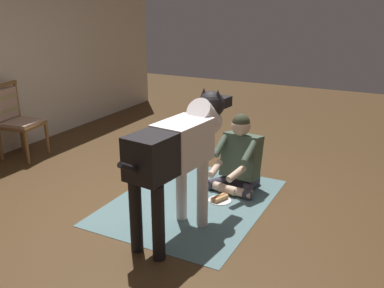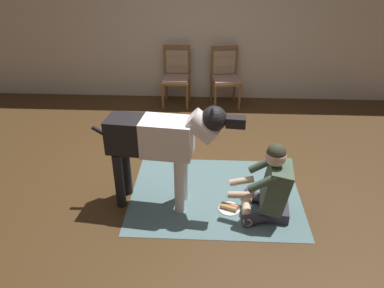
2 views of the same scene
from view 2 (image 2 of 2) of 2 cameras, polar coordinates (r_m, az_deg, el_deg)
The scene contains 8 objects.
ground_plane at distance 4.44m, azimuth 0.26°, elevation -6.60°, with size 13.81×13.81×0.00m, color #462F18.
back_wall at distance 6.60m, azimuth 1.47°, elevation 17.90°, with size 7.98×0.10×2.60m, color beige.
area_rug at distance 4.33m, azimuth 3.59°, elevation -7.66°, with size 1.92×1.49×0.01m, color slate.
dining_chair_left_of_pair at distance 6.50m, azimuth -2.38°, elevation 10.80°, with size 0.47×0.48×0.98m.
dining_chair_right_of_pair at distance 6.48m, azimuth 5.05°, elevation 10.65°, with size 0.53×0.53×0.98m.
person_sitting_on_floor at distance 3.94m, azimuth 11.95°, elevation -6.40°, with size 0.68×0.57×0.85m.
large_dog at distance 3.78m, azimuth -4.65°, elevation 0.58°, with size 1.57×0.42×1.23m.
hot_dog_on_plate at distance 4.12m, azimuth 5.72°, elevation -9.61°, with size 0.24×0.24×0.06m.
Camera 2 is at (0.16, -3.59, 2.61)m, focal length 34.87 mm.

